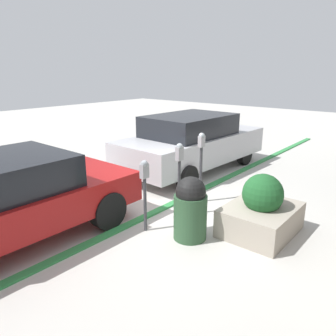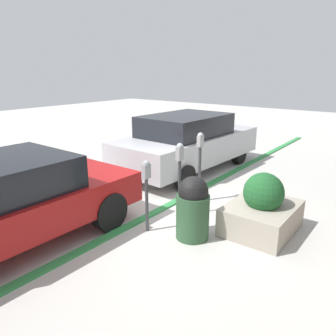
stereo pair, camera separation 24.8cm
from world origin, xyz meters
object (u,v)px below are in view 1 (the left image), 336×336
(parking_meter_second, at_px, (179,166))
(planter_box, at_px, (261,211))
(parking_meter_nearest, at_px, (145,182))
(parked_car_front, at_px, (7,198))
(parked_car_middle, at_px, (192,142))
(trash_bin, at_px, (190,208))
(parking_meter_middle, at_px, (201,156))

(parking_meter_second, height_order, planter_box, parking_meter_second)
(parking_meter_nearest, bearing_deg, parking_meter_second, -5.12)
(parked_car_front, distance_m, parked_car_middle, 5.33)
(parking_meter_nearest, distance_m, parking_meter_second, 0.89)
(trash_bin, bearing_deg, planter_box, -41.25)
(parking_meter_nearest, distance_m, parked_car_middle, 3.94)
(parking_meter_second, xyz_separation_m, parked_car_middle, (2.73, 1.65, -0.21))
(parking_meter_second, xyz_separation_m, planter_box, (0.38, -1.55, -0.63))
(trash_bin, bearing_deg, parked_car_front, 131.50)
(parking_meter_nearest, bearing_deg, trash_bin, -69.30)
(planter_box, bearing_deg, parking_meter_second, 103.72)
(planter_box, bearing_deg, parking_meter_nearest, 127.77)
(parking_meter_second, bearing_deg, parking_meter_nearest, 174.88)
(parking_meter_second, bearing_deg, parked_car_front, 148.82)
(parked_car_front, relative_size, parked_car_middle, 0.87)
(parking_meter_second, distance_m, parked_car_front, 3.05)
(parked_car_front, bearing_deg, parked_car_middle, 1.33)
(parking_meter_nearest, xyz_separation_m, parked_car_middle, (3.61, 1.57, -0.10))
(parking_meter_middle, height_order, parked_car_middle, parked_car_middle)
(parking_meter_nearest, xyz_separation_m, planter_box, (1.26, -1.63, -0.52))
(planter_box, relative_size, parked_car_middle, 0.29)
(parked_car_front, bearing_deg, parking_meter_middle, -22.68)
(parking_meter_nearest, relative_size, planter_box, 0.95)
(parking_meter_second, xyz_separation_m, parked_car_front, (-2.60, 1.57, -0.26))
(parking_meter_nearest, xyz_separation_m, parked_car_front, (-1.72, 1.49, -0.15))
(parked_car_middle, bearing_deg, parking_meter_nearest, -154.34)
(parking_meter_middle, relative_size, parked_car_middle, 0.32)
(parking_meter_middle, distance_m, parked_car_front, 3.78)
(parking_meter_second, height_order, parking_meter_middle, parking_meter_middle)
(parking_meter_middle, distance_m, parked_car_middle, 2.44)
(parking_meter_second, distance_m, trash_bin, 1.04)
(parking_meter_nearest, height_order, planter_box, parking_meter_nearest)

